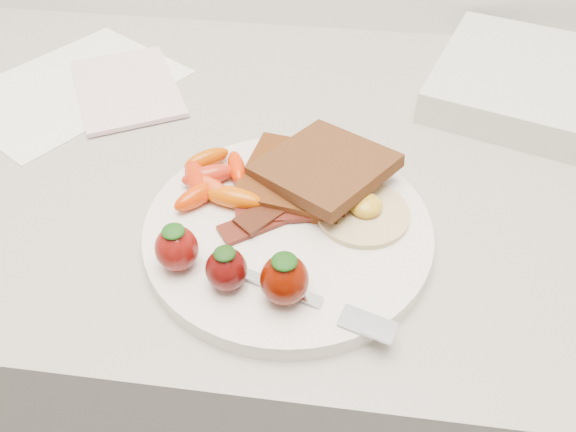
# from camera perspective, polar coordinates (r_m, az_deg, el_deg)

# --- Properties ---
(counter) EXTENTS (2.00, 0.60, 0.90)m
(counter) POSITION_cam_1_polar(r_m,az_deg,el_deg) (0.98, -0.53, -14.37)
(counter) COLOR gray
(counter) RESTS_ON ground
(plate) EXTENTS (0.27, 0.27, 0.02)m
(plate) POSITION_cam_1_polar(r_m,az_deg,el_deg) (0.53, 0.00, -1.46)
(plate) COLOR silver
(plate) RESTS_ON counter
(toast_lower) EXTENTS (0.12, 0.12, 0.01)m
(toast_lower) POSITION_cam_1_polar(r_m,az_deg,el_deg) (0.56, 0.97, 4.01)
(toast_lower) COLOR black
(toast_lower) RESTS_ON plate
(toast_upper) EXTENTS (0.16, 0.16, 0.03)m
(toast_upper) POSITION_cam_1_polar(r_m,az_deg,el_deg) (0.55, 3.72, 5.04)
(toast_upper) COLOR black
(toast_upper) RESTS_ON toast_lower
(fried_egg) EXTENTS (0.11, 0.11, 0.02)m
(fried_egg) POSITION_cam_1_polar(r_m,az_deg,el_deg) (0.53, 7.65, 0.53)
(fried_egg) COLOR beige
(fried_egg) RESTS_ON plate
(bacon_strips) EXTENTS (0.12, 0.11, 0.01)m
(bacon_strips) POSITION_cam_1_polar(r_m,az_deg,el_deg) (0.53, -0.71, 0.57)
(bacon_strips) COLOR black
(bacon_strips) RESTS_ON plate
(baby_carrots) EXTENTS (0.09, 0.10, 0.02)m
(baby_carrots) POSITION_cam_1_polar(r_m,az_deg,el_deg) (0.56, -7.64, 3.49)
(baby_carrots) COLOR red
(baby_carrots) RESTS_ON plate
(strawberries) EXTENTS (0.13, 0.06, 0.05)m
(strawberries) POSITION_cam_1_polar(r_m,az_deg,el_deg) (0.46, -5.67, -5.06)
(strawberries) COLOR #6A0C08
(strawberries) RESTS_ON plate
(fork) EXTENTS (0.17, 0.07, 0.00)m
(fork) POSITION_cam_1_polar(r_m,az_deg,el_deg) (0.46, 2.11, -8.47)
(fork) COLOR silver
(fork) RESTS_ON plate
(paper_sheet) EXTENTS (0.30, 0.32, 0.00)m
(paper_sheet) POSITION_cam_1_polar(r_m,az_deg,el_deg) (0.79, -21.21, 12.16)
(paper_sheet) COLOR white
(paper_sheet) RESTS_ON counter
(notepad) EXTENTS (0.19, 0.21, 0.01)m
(notepad) POSITION_cam_1_polar(r_m,az_deg,el_deg) (0.76, -16.07, 12.42)
(notepad) COLOR beige
(notepad) RESTS_ON paper_sheet
(appliance) EXTENTS (0.36, 0.32, 0.04)m
(appliance) POSITION_cam_1_polar(r_m,az_deg,el_deg) (0.78, 26.00, 11.50)
(appliance) COLOR beige
(appliance) RESTS_ON counter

